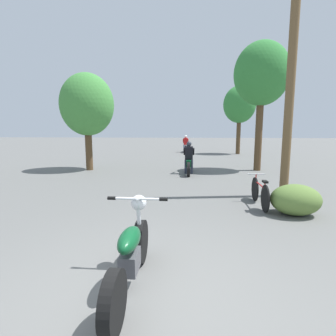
# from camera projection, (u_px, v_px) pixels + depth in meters

# --- Properties ---
(ground_plane) EXTENTS (120.00, 120.00, 0.00)m
(ground_plane) POSITION_uv_depth(u_px,v_px,m) (141.00, 298.00, 2.99)
(ground_plane) COLOR #60605E
(utility_pole) EXTENTS (1.10, 0.24, 7.28)m
(utility_pole) POSITION_uv_depth(u_px,v_px,m) (292.00, 62.00, 7.08)
(utility_pole) COLOR brown
(utility_pole) RESTS_ON ground
(roadside_tree_right_near) EXTENTS (2.47, 2.22, 5.83)m
(roadside_tree_right_near) POSITION_uv_depth(u_px,v_px,m) (262.00, 75.00, 11.77)
(roadside_tree_right_near) COLOR #513A23
(roadside_tree_right_near) RESTS_ON ground
(roadside_tree_right_far) EXTENTS (2.48, 2.23, 5.27)m
(roadside_tree_right_far) POSITION_uv_depth(u_px,v_px,m) (240.00, 105.00, 20.21)
(roadside_tree_right_far) COLOR #513A23
(roadside_tree_right_far) RESTS_ON ground
(roadside_tree_left) EXTENTS (2.49, 2.24, 4.49)m
(roadside_tree_left) POSITION_uv_depth(u_px,v_px,m) (87.00, 105.00, 12.12)
(roadside_tree_left) COLOR #513A23
(roadside_tree_left) RESTS_ON ground
(roadside_bush) EXTENTS (1.10, 0.88, 0.70)m
(roadside_bush) POSITION_uv_depth(u_px,v_px,m) (296.00, 200.00, 5.89)
(roadside_bush) COLOR #5B7A38
(roadside_bush) RESTS_ON ground
(motorcycle_foreground) EXTENTS (0.82, 1.98, 1.02)m
(motorcycle_foreground) POSITION_uv_depth(u_px,v_px,m) (131.00, 253.00, 3.15)
(motorcycle_foreground) COLOR black
(motorcycle_foreground) RESTS_ON ground
(motorcycle_rider_lead) EXTENTS (0.50, 2.09, 1.41)m
(motorcycle_rider_lead) POSITION_uv_depth(u_px,v_px,m) (189.00, 162.00, 11.43)
(motorcycle_rider_lead) COLOR black
(motorcycle_rider_lead) RESTS_ON ground
(motorcycle_rider_far) EXTENTS (0.50, 2.07, 1.46)m
(motorcycle_rider_far) POSITION_uv_depth(u_px,v_px,m) (186.00, 146.00, 22.25)
(motorcycle_rider_far) COLOR black
(motorcycle_rider_far) RESTS_ON ground
(bicycle_parked) EXTENTS (0.44, 1.63, 0.76)m
(bicycle_parked) POSITION_uv_depth(u_px,v_px,m) (260.00, 193.00, 6.55)
(bicycle_parked) COLOR black
(bicycle_parked) RESTS_ON ground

